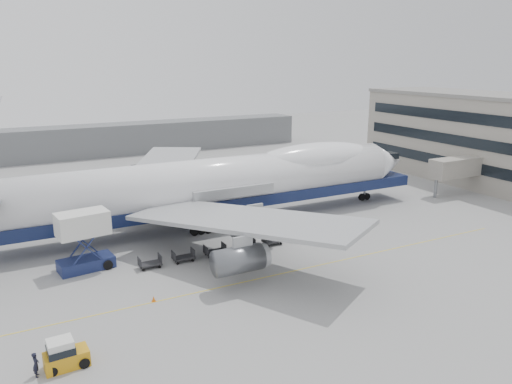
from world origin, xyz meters
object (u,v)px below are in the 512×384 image
catering_truck (84,238)px  baggage_tug (64,355)px  airliner (221,182)px  ground_worker (36,365)px

catering_truck → baggage_tug: bearing=-111.4°
airliner → ground_worker: size_ratio=36.89×
airliner → catering_truck: airliner is taller
catering_truck → ground_worker: size_ratio=3.42×
catering_truck → baggage_tug: 17.94m
baggage_tug → ground_worker: baggage_tug is taller
airliner → baggage_tug: airliner is taller
baggage_tug → ground_worker: bearing=-177.0°
catering_truck → baggage_tug: size_ratio=2.02×
airliner → baggage_tug: bearing=-133.0°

